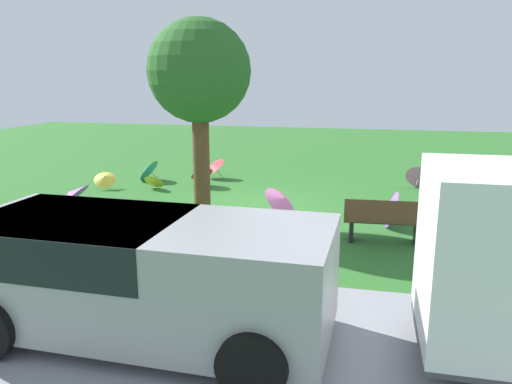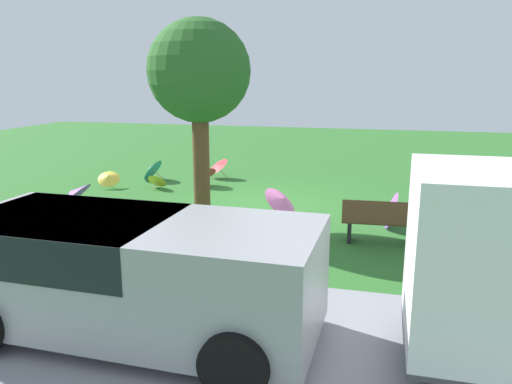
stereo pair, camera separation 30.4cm
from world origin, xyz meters
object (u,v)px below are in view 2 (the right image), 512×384
shade_tree (199,74)px  parasol_yellow_0 (291,226)px  park_bench (383,221)px  parasol_purple_0 (73,194)px  parasol_teal_0 (151,169)px  parasol_pink_1 (486,196)px  van_dark (125,266)px  parasol_pink_2 (282,201)px  parasol_red_1 (204,172)px  parasol_yellow_3 (157,180)px  parasol_purple_1 (388,210)px  parasol_yellow_2 (499,238)px  parasol_blue_0 (452,182)px  parasol_red_0 (217,165)px  parasol_yellow_4 (109,177)px  parasol_pink_0 (423,177)px

shade_tree → parasol_yellow_0: 3.96m
park_bench → parasol_purple_0: park_bench is taller
parasol_teal_0 → parasol_pink_1: bearing=169.4°
van_dark → parasol_teal_0: size_ratio=5.56×
parasol_pink_2 → parasol_red_1: bearing=-43.2°
parasol_pink_2 → parasol_yellow_3: 4.68m
parasol_yellow_0 → parasol_purple_1: 2.52m
parasol_pink_1 → parasol_yellow_2: size_ratio=1.29×
parasol_pink_1 → parasol_purple_0: bearing=13.4°
van_dark → parasol_blue_0: size_ratio=4.82×
parasol_red_0 → van_dark: bearing=102.2°
parasol_teal_0 → parasol_yellow_4: (0.70, 1.41, -0.03)m
parasol_pink_0 → parasol_purple_1: bearing=76.9°
parasol_pink_2 → parasol_yellow_4: size_ratio=1.27×
parasol_yellow_4 → parasol_yellow_2: bearing=161.3°
parasol_pink_0 → parasol_purple_0: bearing=30.3°
parasol_purple_0 → parasol_red_0: bearing=-112.4°
parasol_blue_0 → van_dark: bearing=60.7°
parasol_purple_1 → parasol_yellow_4: 8.29m
parasol_yellow_2 → parasol_yellow_4: size_ratio=0.95×
van_dark → parasol_pink_2: bearing=-98.3°
parasol_red_0 → parasol_pink_0: size_ratio=1.15×
park_bench → parasol_red_0: park_bench is taller
parasol_pink_1 → parasol_yellow_3: parasol_pink_1 is taller
parasol_purple_1 → parasol_yellow_4: size_ratio=1.02×
parasol_yellow_2 → parasol_yellow_3: size_ratio=1.30×
van_dark → parasol_red_1: size_ratio=5.03×
parasol_purple_0 → parasol_yellow_4: bearing=-77.1°
van_dark → parasol_blue_0: (-4.97, -8.86, -0.46)m
van_dark → parasol_yellow_3: size_ratio=7.57×
park_bench → parasol_yellow_3: park_bench is taller
parasol_red_1 → parasol_yellow_4: parasol_red_1 is taller
parasol_pink_1 → parasol_yellow_2: (0.28, 3.00, -0.13)m
parasol_purple_1 → parasol_yellow_3: size_ratio=1.40×
parasol_yellow_0 → parasol_teal_0: bearing=-43.3°
parasol_red_1 → parasol_yellow_3: 1.42m
shade_tree → parasol_yellow_0: bearing=150.0°
parasol_pink_0 → parasol_purple_1: size_ratio=1.00×
parasol_yellow_2 → parasol_yellow_4: parasol_yellow_2 is taller
van_dark → parasol_pink_2: van_dark is taller
parasol_yellow_3 → park_bench: bearing=151.7°
parasol_yellow_0 → parasol_blue_0: parasol_blue_0 is taller
parasol_blue_0 → park_bench: bearing=67.9°
parasol_red_1 → parasol_teal_0: size_ratio=1.11×
parasol_red_0 → parasol_red_1: (-0.00, 1.18, 0.00)m
parasol_purple_1 → parasol_yellow_2: size_ratio=1.08×
parasol_red_0 → parasol_blue_0: size_ratio=1.03×
parasol_red_1 → parasol_purple_0: 4.23m
parasol_pink_0 → parasol_yellow_3: size_ratio=1.40×
parasol_blue_0 → parasol_purple_0: bearing=23.4°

